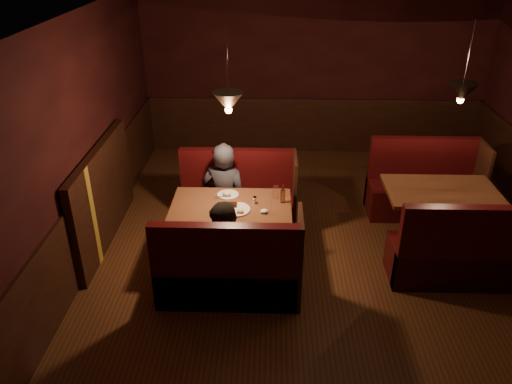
{
  "coord_description": "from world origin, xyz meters",
  "views": [
    {
      "loc": [
        -0.77,
        -5.23,
        3.71
      ],
      "look_at": [
        -0.93,
        -0.02,
        0.95
      ],
      "focal_mm": 35.0,
      "sensor_mm": 36.0,
      "label": 1
    }
  ],
  "objects_px": {
    "second_bench_near": "(460,257)",
    "diner_b": "(227,236)",
    "second_bench_far": "(422,190)",
    "diner_a": "(224,178)",
    "main_bench_far": "(238,203)",
    "main_table": "(233,217)",
    "second_table": "(440,204)",
    "main_bench_near": "(229,275)"
  },
  "relations": [
    {
      "from": "main_table",
      "to": "second_table",
      "type": "distance_m",
      "value": 2.66
    },
    {
      "from": "main_table",
      "to": "main_bench_near",
      "type": "height_order",
      "value": "main_bench_near"
    },
    {
      "from": "diner_a",
      "to": "main_table",
      "type": "bearing_deg",
      "value": 114.25
    },
    {
      "from": "diner_b",
      "to": "main_bench_far",
      "type": "bearing_deg",
      "value": 96.36
    },
    {
      "from": "main_bench_far",
      "to": "diner_a",
      "type": "xyz_separation_m",
      "value": [
        -0.17,
        -0.24,
        0.49
      ]
    },
    {
      "from": "main_bench_far",
      "to": "second_bench_near",
      "type": "xyz_separation_m",
      "value": [
        2.64,
        -1.23,
        0.01
      ]
    },
    {
      "from": "second_bench_near",
      "to": "second_bench_far",
      "type": "bearing_deg",
      "value": 90.0
    },
    {
      "from": "diner_b",
      "to": "main_table",
      "type": "bearing_deg",
      "value": 96.19
    },
    {
      "from": "second_table",
      "to": "second_bench_near",
      "type": "height_order",
      "value": "second_bench_near"
    },
    {
      "from": "main_table",
      "to": "main_bench_far",
      "type": "bearing_deg",
      "value": 88.92
    },
    {
      "from": "main_table",
      "to": "second_bench_far",
      "type": "distance_m",
      "value": 2.95
    },
    {
      "from": "main_bench_near",
      "to": "diner_a",
      "type": "bearing_deg",
      "value": 96.75
    },
    {
      "from": "second_table",
      "to": "diner_b",
      "type": "xyz_separation_m",
      "value": [
        -2.64,
        -1.07,
        0.15
      ]
    },
    {
      "from": "second_bench_near",
      "to": "diner_a",
      "type": "bearing_deg",
      "value": 160.67
    },
    {
      "from": "second_bench_near",
      "to": "diner_a",
      "type": "height_order",
      "value": "diner_a"
    },
    {
      "from": "second_table",
      "to": "main_table",
      "type": "bearing_deg",
      "value": -170.76
    },
    {
      "from": "main_bench_far",
      "to": "diner_b",
      "type": "height_order",
      "value": "diner_b"
    },
    {
      "from": "second_bench_far",
      "to": "diner_b",
      "type": "relative_size",
      "value": 1.05
    },
    {
      "from": "second_table",
      "to": "diner_b",
      "type": "height_order",
      "value": "diner_b"
    },
    {
      "from": "second_table",
      "to": "diner_b",
      "type": "relative_size",
      "value": 0.95
    },
    {
      "from": "second_table",
      "to": "second_bench_far",
      "type": "relative_size",
      "value": 0.9
    },
    {
      "from": "main_table",
      "to": "second_table",
      "type": "bearing_deg",
      "value": 9.24
    },
    {
      "from": "main_bench_far",
      "to": "main_bench_near",
      "type": "height_order",
      "value": "same"
    },
    {
      "from": "second_table",
      "to": "second_bench_near",
      "type": "relative_size",
      "value": 0.9
    },
    {
      "from": "diner_a",
      "to": "diner_b",
      "type": "height_order",
      "value": "diner_a"
    },
    {
      "from": "second_table",
      "to": "second_bench_far",
      "type": "bearing_deg",
      "value": 87.8
    },
    {
      "from": "diner_b",
      "to": "diner_a",
      "type": "bearing_deg",
      "value": 103.84
    },
    {
      "from": "main_bench_far",
      "to": "second_bench_far",
      "type": "relative_size",
      "value": 1.03
    },
    {
      "from": "second_bench_near",
      "to": "diner_b",
      "type": "relative_size",
      "value": 1.05
    },
    {
      "from": "main_bench_far",
      "to": "diner_a",
      "type": "relative_size",
      "value": 0.95
    },
    {
      "from": "main_bench_near",
      "to": "diner_b",
      "type": "bearing_deg",
      "value": 100.14
    },
    {
      "from": "second_bench_far",
      "to": "diner_a",
      "type": "height_order",
      "value": "diner_a"
    },
    {
      "from": "main_bench_far",
      "to": "main_bench_near",
      "type": "distance_m",
      "value": 1.64
    },
    {
      "from": "main_table",
      "to": "second_bench_far",
      "type": "xyz_separation_m",
      "value": [
        2.66,
        1.26,
        -0.24
      ]
    },
    {
      "from": "second_bench_far",
      "to": "diner_b",
      "type": "bearing_deg",
      "value": -144.49
    },
    {
      "from": "main_table",
      "to": "main_bench_far",
      "type": "relative_size",
      "value": 0.91
    },
    {
      "from": "main_bench_near",
      "to": "second_bench_near",
      "type": "distance_m",
      "value": 2.68
    },
    {
      "from": "second_bench_far",
      "to": "diner_b",
      "type": "height_order",
      "value": "diner_b"
    },
    {
      "from": "second_bench_near",
      "to": "diner_b",
      "type": "distance_m",
      "value": 2.71
    },
    {
      "from": "second_bench_far",
      "to": "main_table",
      "type": "bearing_deg",
      "value": -154.6
    },
    {
      "from": "second_bench_far",
      "to": "second_bench_near",
      "type": "xyz_separation_m",
      "value": [
        0.0,
        -1.67,
        0.0
      ]
    },
    {
      "from": "second_bench_near",
      "to": "main_bench_far",
      "type": "bearing_deg",
      "value": 155.13
    }
  ]
}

